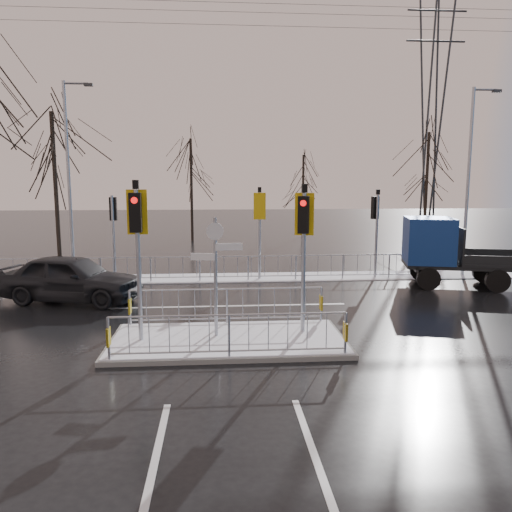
{
  "coord_description": "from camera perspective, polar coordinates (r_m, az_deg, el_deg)",
  "views": [
    {
      "loc": [
        -0.22,
        -12.36,
        4.13
      ],
      "look_at": [
        0.95,
        3.0,
        1.8
      ],
      "focal_mm": 35.0,
      "sensor_mm": 36.0,
      "label": 1
    }
  ],
  "objects": [
    {
      "name": "street_lamp_left",
      "position": [
        22.72,
        -20.47,
        8.98
      ],
      "size": [
        1.25,
        0.18,
        8.2
      ],
      "color": "#9BA0A9",
      "rests_on": "ground"
    },
    {
      "name": "flatbed_truck",
      "position": [
        20.98,
        21.3,
        0.63
      ],
      "size": [
        6.16,
        3.45,
        2.7
      ],
      "color": "black",
      "rests_on": "ground"
    },
    {
      "name": "far_kerb_fixtures",
      "position": [
        20.69,
        -2.88,
        -0.05
      ],
      "size": [
        18.0,
        0.65,
        3.83
      ],
      "color": "#9BA0A9",
      "rests_on": "ground"
    },
    {
      "name": "tree_far_a",
      "position": [
        34.41,
        -7.43,
        9.7
      ],
      "size": [
        3.75,
        3.75,
        7.08
      ],
      "color": "black",
      "rests_on": "ground"
    },
    {
      "name": "ground",
      "position": [
        13.03,
        -3.21,
        -9.89
      ],
      "size": [
        120.0,
        120.0,
        0.0
      ],
      "primitive_type": "plane",
      "color": "black",
      "rests_on": "ground"
    },
    {
      "name": "pylon_wires",
      "position": [
        46.2,
        18.23,
        16.79
      ],
      "size": [
        70.0,
        2.38,
        19.97
      ],
      "color": "#2D3033",
      "rests_on": "ground"
    },
    {
      "name": "street_lamp_right",
      "position": [
        23.48,
        23.28,
        8.55
      ],
      "size": [
        1.25,
        0.18,
        8.0
      ],
      "color": "#9BA0A9",
      "rests_on": "ground"
    },
    {
      "name": "car_far_lane",
      "position": [
        18.25,
        -20.35,
        -2.38
      ],
      "size": [
        5.15,
        3.09,
        1.64
      ],
      "primitive_type": "imported",
      "rotation": [
        0.0,
        0.0,
        1.32
      ],
      "color": "black",
      "rests_on": "ground"
    },
    {
      "name": "lane_markings",
      "position": [
        12.71,
        -3.18,
        -10.35
      ],
      "size": [
        8.0,
        11.38,
        0.01
      ],
      "color": "silver",
      "rests_on": "ground"
    },
    {
      "name": "traffic_island",
      "position": [
        12.92,
        -3.28,
        -8.23
      ],
      "size": [
        6.0,
        3.04,
        4.15
      ],
      "color": "slate",
      "rests_on": "ground"
    },
    {
      "name": "snow_verge",
      "position": [
        21.36,
        -3.69,
        -2.51
      ],
      "size": [
        30.0,
        2.0,
        0.04
      ],
      "primitive_type": "cube",
      "color": "white",
      "rests_on": "ground"
    },
    {
      "name": "tree_near_b",
      "position": [
        26.07,
        -22.09,
        10.22
      ],
      "size": [
        4.0,
        4.0,
        7.55
      ],
      "color": "black",
      "rests_on": "ground"
    },
    {
      "name": "tree_far_b",
      "position": [
        36.88,
        5.42,
        8.65
      ],
      "size": [
        3.25,
        3.25,
        6.14
      ],
      "color": "black",
      "rests_on": "ground"
    },
    {
      "name": "tree_far_c",
      "position": [
        36.28,
        19.01,
        9.76
      ],
      "size": [
        4.0,
        4.0,
        7.55
      ],
      "color": "black",
      "rests_on": "ground"
    }
  ]
}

